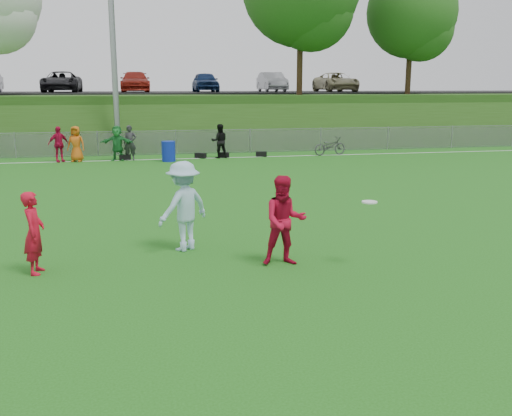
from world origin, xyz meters
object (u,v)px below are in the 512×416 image
object	(u,v)px
player_red_left	(34,233)
player_blue	(184,206)
frisbee	(370,202)
recycling_bin	(169,151)
player_red_center	(285,221)
bicycle	(330,146)

from	to	relation	value
player_red_left	player_blue	distance (m)	3.13
frisbee	recycling_bin	world-z (taller)	frisbee
player_red_center	player_blue	bearing A→B (deg)	146.33
recycling_bin	player_red_center	bearing A→B (deg)	-85.08
player_red_center	frisbee	size ratio (longest dim) A/B	5.91
frisbee	recycling_bin	xyz separation A→B (m)	(-3.06, 17.21, -0.84)
player_blue	recycling_bin	world-z (taller)	player_blue
bicycle	frisbee	bearing A→B (deg)	151.21
recycling_bin	bicycle	bearing A→B (deg)	5.63
player_red_left	recycling_bin	world-z (taller)	player_red_left
player_red_center	bicycle	xyz separation A→B (m)	(6.96, 17.61, -0.44)
player_red_center	recycling_bin	size ratio (longest dim) A/B	1.90
player_red_left	frisbee	xyz separation A→B (m)	(6.48, -0.87, 0.51)
player_blue	player_red_left	bearing A→B (deg)	-15.56
recycling_bin	bicycle	size ratio (longest dim) A/B	0.53
recycling_bin	player_blue	bearing A→B (deg)	-91.74
player_blue	recycling_bin	xyz separation A→B (m)	(0.46, 15.30, -0.51)
frisbee	bicycle	world-z (taller)	frisbee
player_red_left	player_red_center	xyz separation A→B (m)	(4.86, -0.43, 0.11)
player_red_left	recycling_bin	distance (m)	16.70
frisbee	player_red_left	bearing A→B (deg)	172.37
player_blue	bicycle	xyz separation A→B (m)	(8.87, 16.13, -0.51)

